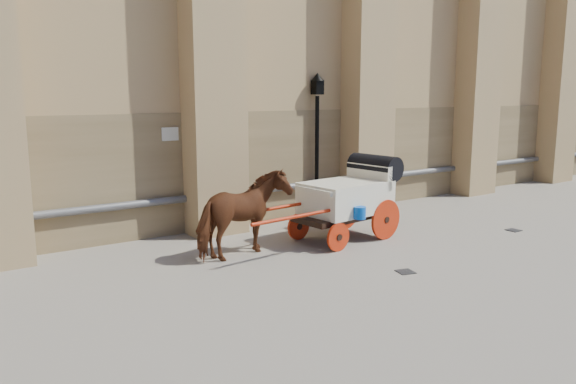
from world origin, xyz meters
TOP-DOWN VIEW (x-y plane):
  - ground at (0.00, 0.00)m, footprint 90.00×90.00m
  - horse at (-1.47, 1.39)m, footprint 2.34×1.47m
  - carriage at (1.44, 1.32)m, footprint 4.59×1.74m
  - street_lamp at (2.31, 3.80)m, footprint 0.38×0.38m
  - drain_grate_near at (0.61, -1.35)m, footprint 0.39×0.39m
  - drain_grate_far at (5.39, -0.50)m, footprint 0.32×0.32m

SIDE VIEW (x-z plane):
  - ground at x=0.00m, z-range 0.00..0.00m
  - drain_grate_near at x=0.61m, z-range 0.00..0.01m
  - drain_grate_far at x=5.39m, z-range 0.00..0.01m
  - horse at x=-1.47m, z-range 0.00..1.83m
  - carriage at x=1.44m, z-range 0.08..2.04m
  - street_lamp at x=2.31m, z-range 0.14..4.16m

